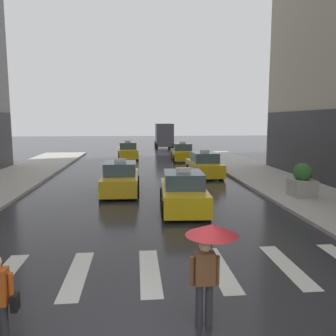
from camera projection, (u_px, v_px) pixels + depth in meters
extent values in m
cube|color=silver|center=(2.00, 277.00, 8.38)|extent=(0.50, 2.80, 0.01)
cube|color=silver|center=(77.00, 274.00, 8.55)|extent=(0.50, 2.80, 0.01)
cube|color=silver|center=(150.00, 271.00, 8.72)|extent=(0.50, 2.80, 0.01)
cube|color=silver|center=(220.00, 268.00, 8.88)|extent=(0.50, 2.80, 0.01)
cube|color=silver|center=(287.00, 266.00, 9.05)|extent=(0.50, 2.80, 0.01)
cube|color=yellow|center=(183.00, 196.00, 14.81)|extent=(2.02, 4.58, 0.84)
cube|color=#384C5B|center=(183.00, 179.00, 14.61)|extent=(1.70, 2.18, 0.64)
cube|color=silver|center=(183.00, 170.00, 14.56)|extent=(0.61, 0.27, 0.18)
cylinder|color=black|center=(162.00, 195.00, 16.15)|extent=(0.25, 0.67, 0.66)
cylinder|color=black|center=(199.00, 194.00, 16.22)|extent=(0.25, 0.67, 0.66)
cylinder|color=black|center=(164.00, 209.00, 13.47)|extent=(0.25, 0.67, 0.66)
cylinder|color=black|center=(208.00, 209.00, 13.55)|extent=(0.25, 0.67, 0.66)
cube|color=#F2EAB2|center=(166.00, 185.00, 17.03)|extent=(0.20, 0.05, 0.14)
cube|color=#F2EAB2|center=(192.00, 185.00, 17.08)|extent=(0.20, 0.05, 0.14)
cube|color=gold|center=(121.00, 182.00, 18.23)|extent=(1.88, 4.53, 0.84)
cube|color=#384C5B|center=(120.00, 168.00, 18.03)|extent=(1.64, 2.13, 0.64)
cube|color=silver|center=(120.00, 160.00, 17.98)|extent=(0.60, 0.25, 0.18)
cylinder|color=black|center=(107.00, 182.00, 19.53)|extent=(0.23, 0.66, 0.66)
cylinder|color=black|center=(137.00, 181.00, 19.66)|extent=(0.23, 0.66, 0.66)
cylinder|color=black|center=(102.00, 192.00, 16.87)|extent=(0.23, 0.66, 0.66)
cylinder|color=black|center=(137.00, 191.00, 16.99)|extent=(0.23, 0.66, 0.66)
cube|color=#F2EAB2|center=(112.00, 175.00, 20.42)|extent=(0.20, 0.04, 0.14)
cube|color=#F2EAB2|center=(134.00, 174.00, 20.52)|extent=(0.20, 0.04, 0.14)
cube|color=yellow|center=(204.00, 168.00, 23.67)|extent=(1.93, 4.55, 0.84)
cube|color=#384C5B|center=(205.00, 157.00, 23.47)|extent=(1.66, 2.15, 0.64)
cube|color=silver|center=(205.00, 151.00, 23.41)|extent=(0.61, 0.26, 0.18)
cylinder|color=black|center=(188.00, 169.00, 24.92)|extent=(0.24, 0.67, 0.66)
cylinder|color=black|center=(211.00, 168.00, 25.13)|extent=(0.24, 0.67, 0.66)
cylinder|color=black|center=(196.00, 174.00, 22.27)|extent=(0.24, 0.67, 0.66)
cylinder|color=black|center=(222.00, 174.00, 22.48)|extent=(0.24, 0.67, 0.66)
cube|color=#F2EAB2|center=(189.00, 163.00, 25.82)|extent=(0.20, 0.05, 0.14)
cube|color=#F2EAB2|center=(206.00, 163.00, 25.97)|extent=(0.20, 0.05, 0.14)
cube|color=yellow|center=(182.00, 154.00, 32.89)|extent=(1.96, 4.56, 0.84)
cube|color=#384C5B|center=(182.00, 147.00, 32.69)|extent=(1.68, 2.16, 0.64)
cube|color=silver|center=(182.00, 142.00, 32.64)|extent=(0.61, 0.26, 0.18)
cylinder|color=black|center=(172.00, 155.00, 34.21)|extent=(0.24, 0.67, 0.66)
cylinder|color=black|center=(190.00, 155.00, 34.31)|extent=(0.24, 0.67, 0.66)
cylinder|color=black|center=(174.00, 158.00, 31.54)|extent=(0.24, 0.67, 0.66)
cylinder|color=black|center=(193.00, 158.00, 31.64)|extent=(0.24, 0.67, 0.66)
cube|color=#F2EAB2|center=(174.00, 152.00, 35.10)|extent=(0.20, 0.05, 0.14)
cube|color=#F2EAB2|center=(186.00, 152.00, 35.17)|extent=(0.20, 0.05, 0.14)
cube|color=yellow|center=(128.00, 153.00, 34.51)|extent=(2.06, 4.60, 0.84)
cube|color=#384C5B|center=(128.00, 146.00, 34.32)|extent=(1.72, 2.19, 0.64)
cube|color=silver|center=(128.00, 141.00, 34.26)|extent=(0.61, 0.27, 0.18)
cylinder|color=black|center=(119.00, 154.00, 35.74)|extent=(0.26, 0.67, 0.66)
cylinder|color=black|center=(136.00, 154.00, 36.00)|extent=(0.26, 0.67, 0.66)
cylinder|color=black|center=(119.00, 157.00, 33.10)|extent=(0.26, 0.67, 0.66)
cylinder|color=black|center=(137.00, 156.00, 33.35)|extent=(0.26, 0.67, 0.66)
cube|color=#F2EAB2|center=(121.00, 151.00, 36.64)|extent=(0.20, 0.05, 0.14)
cube|color=#F2EAB2|center=(133.00, 150.00, 36.83)|extent=(0.20, 0.05, 0.14)
cube|color=#2D2D2D|center=(164.00, 144.00, 46.89)|extent=(1.92, 6.63, 0.40)
cube|color=silver|center=(162.00, 134.00, 49.98)|extent=(2.13, 1.84, 2.10)
cube|color=#384C5B|center=(162.00, 131.00, 50.84)|extent=(1.89, 0.08, 0.95)
cube|color=#2D2D33|center=(164.00, 133.00, 45.81)|extent=(2.29, 4.84, 2.50)
cylinder|color=black|center=(156.00, 144.00, 49.91)|extent=(0.30, 0.91, 0.90)
cylinder|color=black|center=(169.00, 144.00, 50.06)|extent=(0.30, 0.91, 0.90)
cylinder|color=black|center=(157.00, 146.00, 45.42)|extent=(0.30, 0.91, 0.90)
cylinder|color=black|center=(172.00, 146.00, 45.57)|extent=(0.30, 0.91, 0.90)
cylinder|color=#333338|center=(199.00, 305.00, 6.35)|extent=(0.14, 0.14, 0.82)
cylinder|color=#333338|center=(209.00, 305.00, 6.37)|extent=(0.14, 0.14, 0.82)
cube|color=brown|center=(205.00, 268.00, 6.26)|extent=(0.36, 0.24, 0.60)
sphere|color=beige|center=(205.00, 246.00, 6.20)|extent=(0.22, 0.22, 0.22)
cylinder|color=brown|center=(192.00, 271.00, 6.25)|extent=(0.09, 0.09, 0.55)
cylinder|color=brown|center=(217.00, 270.00, 6.29)|extent=(0.09, 0.09, 0.55)
cylinder|color=#4C4C4C|center=(211.00, 252.00, 6.23)|extent=(0.02, 0.02, 1.00)
cone|color=maroon|center=(212.00, 230.00, 6.17)|extent=(0.96, 0.96, 0.20)
cylinder|color=#333338|center=(5.00, 327.00, 5.67)|extent=(0.14, 0.14, 0.82)
cylinder|color=#BF5119|center=(11.00, 289.00, 5.59)|extent=(0.09, 0.09, 0.55)
cube|color=black|center=(15.00, 302.00, 5.62)|extent=(0.10, 0.20, 0.28)
cube|color=#A8A399|center=(302.00, 188.00, 16.70)|extent=(1.10, 1.10, 0.80)
sphere|color=#33662D|center=(303.00, 172.00, 16.60)|extent=(0.90, 0.90, 0.90)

